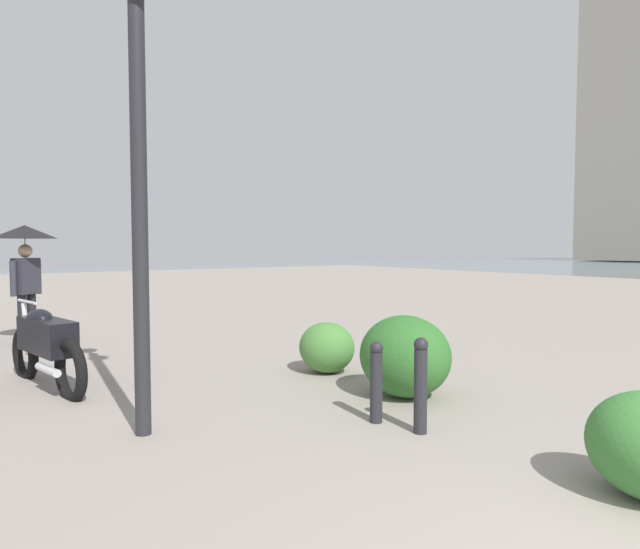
% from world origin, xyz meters
% --- Properties ---
extents(lamppost, '(0.98, 0.28, 4.35)m').
position_xyz_m(lamppost, '(4.52, 1.22, 2.86)').
color(lamppost, '#232328').
rests_on(lamppost, ground).
extents(motorcycle, '(2.15, 0.54, 1.06)m').
position_xyz_m(motorcycle, '(6.83, 1.66, 0.50)').
color(motorcycle, black).
rests_on(motorcycle, ground).
extents(pedestrian, '(1.00, 1.00, 2.03)m').
position_xyz_m(pedestrian, '(9.96, 1.48, 1.60)').
color(pedestrian, black).
rests_on(pedestrian, ground).
extents(bollard_near, '(0.13, 0.13, 0.87)m').
position_xyz_m(bollard_near, '(3.11, -0.83, 0.45)').
color(bollard_near, '#232328').
rests_on(bollard_near, ground).
extents(bollard_mid, '(0.13, 0.13, 0.78)m').
position_xyz_m(bollard_mid, '(3.57, -0.70, 0.41)').
color(bollard_mid, '#232328').
rests_on(bollard_mid, ground).
extents(shrub_round, '(0.79, 0.71, 0.67)m').
position_xyz_m(shrub_round, '(5.49, -1.51, 0.34)').
color(shrub_round, '#477F38').
rests_on(shrub_round, ground).
extents(shrub_wide, '(1.07, 0.97, 0.91)m').
position_xyz_m(shrub_wide, '(4.05, -1.55, 0.46)').
color(shrub_wide, '#2D6628').
rests_on(shrub_wide, ground).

